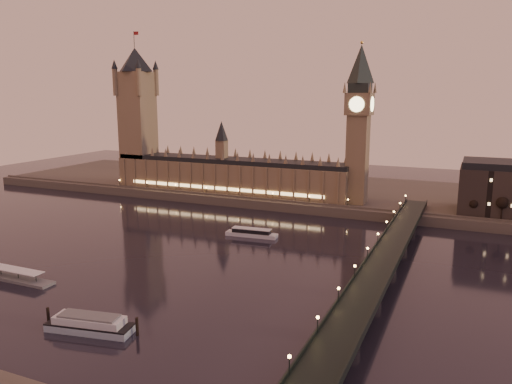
% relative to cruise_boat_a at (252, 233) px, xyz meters
% --- Properties ---
extents(ground, '(700.00, 700.00, 0.00)m').
position_rel_cruise_boat_a_xyz_m(ground, '(-14.63, -39.52, -2.04)').
color(ground, black).
rests_on(ground, ground).
extents(far_embankment, '(560.00, 130.00, 6.00)m').
position_rel_cruise_boat_a_xyz_m(far_embankment, '(15.37, 125.48, 0.96)').
color(far_embankment, '#423D35').
rests_on(far_embankment, ground).
extents(palace_of_westminster, '(180.00, 26.62, 52.00)m').
position_rel_cruise_boat_a_xyz_m(palace_of_westminster, '(-54.76, 81.48, 19.67)').
color(palace_of_westminster, brown).
rests_on(palace_of_westminster, ground).
extents(victoria_tower, '(31.68, 31.68, 118.00)m').
position_rel_cruise_boat_a_xyz_m(victoria_tower, '(-134.63, 81.48, 63.75)').
color(victoria_tower, brown).
rests_on(victoria_tower, ground).
extents(big_ben, '(17.68, 17.68, 104.00)m').
position_rel_cruise_boat_a_xyz_m(big_ben, '(39.36, 81.47, 61.91)').
color(big_ben, brown).
rests_on(big_ben, ground).
extents(westminster_bridge, '(13.20, 260.00, 15.30)m').
position_rel_cruise_boat_a_xyz_m(westminster_bridge, '(76.98, -39.52, 3.48)').
color(westminster_bridge, black).
rests_on(westminster_bridge, ground).
extents(bare_tree_0, '(5.84, 5.84, 11.86)m').
position_rel_cruise_boat_a_xyz_m(bare_tree_0, '(110.45, 69.48, 12.81)').
color(bare_tree_0, black).
rests_on(bare_tree_0, ground).
extents(bare_tree_1, '(5.84, 5.84, 11.86)m').
position_rel_cruise_boat_a_xyz_m(bare_tree_1, '(125.06, 69.48, 12.81)').
color(bare_tree_1, black).
rests_on(bare_tree_1, ground).
extents(cruise_boat_a, '(29.37, 8.84, 4.63)m').
position_rel_cruise_boat_a_xyz_m(cruise_boat_a, '(0.00, 0.00, 0.00)').
color(cruise_boat_a, silver).
rests_on(cruise_boat_a, ground).
extents(moored_barge, '(33.44, 13.34, 6.23)m').
position_rel_cruise_boat_a_xyz_m(moored_barge, '(-3.04, -123.89, 0.59)').
color(moored_barge, '#8EA4B5').
rests_on(moored_barge, ground).
extents(pontoon_pier, '(42.95, 7.16, 11.45)m').
position_rel_cruise_boat_a_xyz_m(pontoon_pier, '(-67.20, -100.19, -0.80)').
color(pontoon_pier, '#595B5E').
rests_on(pontoon_pier, ground).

